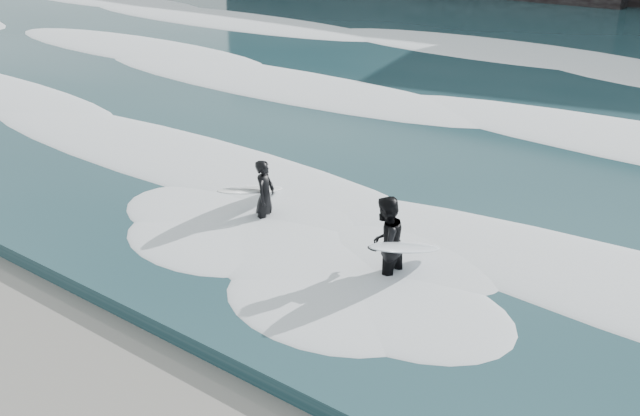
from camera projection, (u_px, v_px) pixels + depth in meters
The scene contains 6 objects.
sea at pixel (616, 51), 30.25m from camera, with size 90.00×52.00×0.30m, color #1E3F47.
foam_near at pixel (345, 186), 15.53m from camera, with size 60.00×3.20×0.20m, color white.
foam_mid at pixel (484, 113), 20.64m from camera, with size 60.00×4.00×0.24m, color white.
foam_far at pixel (586, 59), 27.21m from camera, with size 60.00×4.80×0.30m, color white.
surfer_left at pixel (260, 194), 14.18m from camera, with size 1.15×2.32×1.50m.
surfer_right at pixel (387, 244), 11.93m from camera, with size 1.11×2.05×1.69m.
Camera 1 is at (8.24, -2.84, 6.22)m, focal length 40.00 mm.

